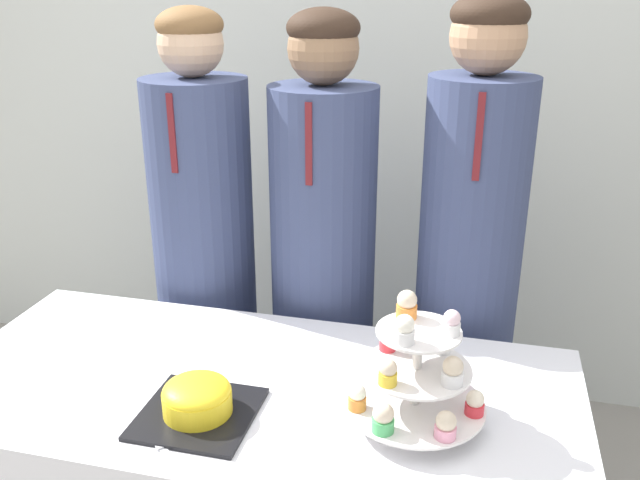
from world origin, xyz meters
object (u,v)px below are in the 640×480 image
at_px(round_cake, 197,400).
at_px(cupcake_stand, 416,373).
at_px(student_1, 323,289).
at_px(student_2, 466,295).
at_px(cake_knife, 164,452).
at_px(student_0, 206,277).

xyz_separation_m(round_cake, cupcake_stand, (0.46, 0.10, 0.08)).
bearing_deg(student_1, student_2, -0.00).
xyz_separation_m(cake_knife, student_2, (0.56, 0.82, 0.03)).
height_order(cupcake_stand, student_0, student_0).
bearing_deg(student_0, student_2, -0.00).
bearing_deg(cake_knife, student_1, 125.05).
distance_m(student_0, student_2, 0.82).
bearing_deg(round_cake, student_1, 80.68).
xyz_separation_m(student_0, student_1, (0.39, -0.00, 0.00)).
bearing_deg(student_0, round_cake, -68.45).
bearing_deg(student_0, cake_knife, -72.76).
bearing_deg(student_2, student_1, 180.00).
distance_m(round_cake, student_0, 0.74).
xyz_separation_m(cake_knife, student_0, (-0.26, 0.82, -0.00)).
bearing_deg(student_2, cupcake_stand, -97.93).
bearing_deg(round_cake, cupcake_stand, 11.67).
bearing_deg(cupcake_stand, student_0, 140.93).
relative_size(cake_knife, student_0, 0.15).
bearing_deg(cake_knife, round_cake, 126.71).
relative_size(round_cake, student_2, 0.15).
relative_size(cake_knife, cupcake_stand, 0.80).
distance_m(cake_knife, student_1, 0.83).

